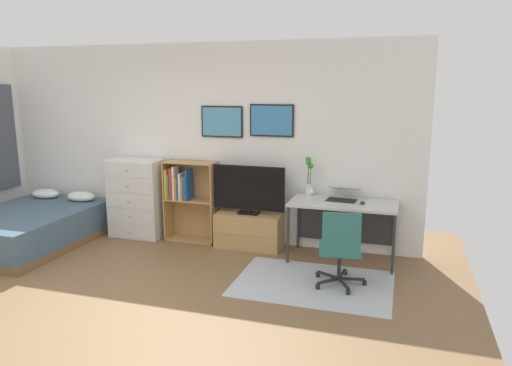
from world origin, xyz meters
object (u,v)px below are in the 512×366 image
Objects in this scene: laptop at (343,195)px; wine_glass at (311,190)px; desk at (344,211)px; television at (249,190)px; bed at (30,227)px; office_chair at (340,247)px; bamboo_vase at (309,178)px; computer_mouse at (362,203)px; dresser at (137,198)px; tv_stand at (249,230)px; bookshelf at (186,195)px.

wine_glass is at bearing -151.40° from laptop.
television is at bearing 179.18° from desk.
desk is (4.14, 0.74, 0.37)m from bed.
bamboo_vase reaches higher than office_chair.
bed is at bearing -171.61° from computer_mouse.
dresser is 0.87× the size of desk.
wine_glass reaches higher than bed.
dresser is 10.75× the size of computer_mouse.
bamboo_vase reaches higher than desk.
dresser reaches higher than computer_mouse.
wine_glass is at bearing -10.53° from tv_stand.
office_chair reaches higher than bed.
bookshelf reaches higher than laptop.
wine_glass is at bearing -9.07° from television.
laptop is at bearing 0.01° from tv_stand.
television is at bearing -4.60° from bookshelf.
bamboo_vase is at bearing 164.26° from desk.
wine_glass reaches higher than desk.
bed is 3.04m from television.
bamboo_vase reaches higher than wine_glass.
bamboo_vase is at bearing 107.80° from office_chair.
bookshelf reaches higher than desk.
office_chair is 1.03m from laptop.
computer_mouse reaches higher than bed.
television reaches higher than desk.
desk is at bearing -15.74° from bamboo_vase.
dresser is at bearing 179.75° from television.
bamboo_vase is 0.28m from wine_glass.
computer_mouse is (3.15, -0.12, 0.20)m from dresser.
dresser is at bearing -174.79° from bookshelf.
bed is 3.86m from wine_glass.
computer_mouse is at bearing -4.48° from television.
dresser is 2.21× the size of bamboo_vase.
tv_stand is at bearing -174.67° from laptop.
bed is at bearing -170.55° from wine_glass.
laptop is 0.41m from wine_glass.
computer_mouse reaches higher than tv_stand.
desk is 0.29m from computer_mouse.
computer_mouse is 0.21× the size of bamboo_vase.
tv_stand is (1.68, 0.01, -0.33)m from dresser.
laptop reaches higher than desk.
bed is 1.77× the size of bookshelf.
computer_mouse is at bearing 1.94° from wine_glass.
desk is (1.25, -0.02, -0.18)m from television.
bamboo_vase is (3.67, 0.88, 0.73)m from bed.
bookshelf is at bearing -176.08° from laptop.
tv_stand is at bearing 178.15° from desk.
tv_stand is 1.08m from wine_glass.
tv_stand is 1.66m from office_chair.
office_chair is 1.92× the size of laptop.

